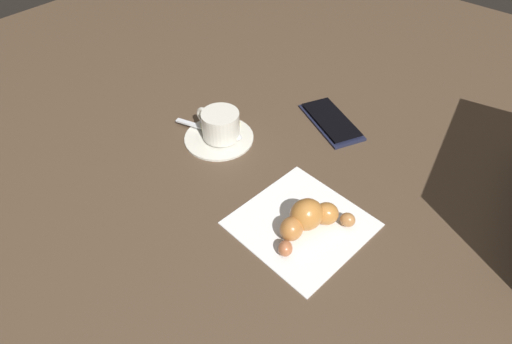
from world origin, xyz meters
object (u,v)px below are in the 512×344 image
espresso_cup (220,124)px  napkin (301,223)px  cell_phone (329,120)px  croissant (308,219)px  saucer (219,137)px  teaspoon (219,132)px  sugar_packet (220,124)px

espresso_cup → napkin: size_ratio=0.52×
espresso_cup → cell_phone: size_ratio=0.58×
napkin → croissant: bearing=171.1°
napkin → croissant: 0.02m
saucer → croissant: croissant is taller
teaspoon → napkin: (-0.23, 0.06, -0.01)m
sugar_packet → saucer: bearing=72.2°
sugar_packet → cell_phone: bearing=170.9°
teaspoon → sugar_packet: (0.01, -0.02, 0.00)m
teaspoon → napkin: teaspoon is taller
teaspoon → croissant: (-0.24, 0.07, 0.01)m
saucer → espresso_cup: espresso_cup is taller
saucer → espresso_cup: size_ratio=1.39×
espresso_cup → teaspoon: size_ratio=0.68×
espresso_cup → teaspoon: bearing=-16.8°
teaspoon → cell_phone: teaspoon is taller
saucer → napkin: 0.24m
croissant → sugar_packet: bearing=-18.0°
croissant → cell_phone: size_ratio=0.80×
saucer → teaspoon: (0.00, -0.00, 0.01)m
espresso_cup → teaspoon: espresso_cup is taller
croissant → napkin: bearing=-8.9°
napkin → croissant: (-0.01, 0.00, 0.02)m
teaspoon → croissant: 0.25m
espresso_cup → croissant: bearing=164.8°
sugar_packet → teaspoon: bearing=72.3°
cell_phone → saucer: bearing=54.7°
espresso_cup → cell_phone: espresso_cup is taller
saucer → cell_phone: size_ratio=0.80×
saucer → sugar_packet: sugar_packet is taller
saucer → croissant: size_ratio=1.01×
espresso_cup → sugar_packet: (0.02, -0.02, -0.02)m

